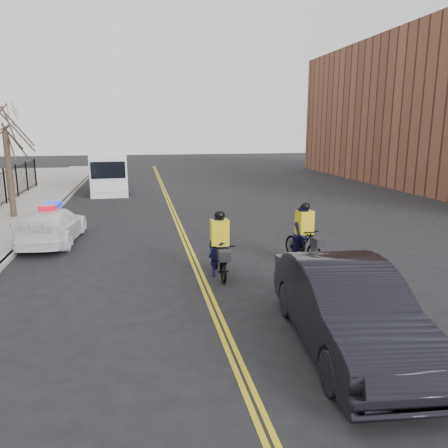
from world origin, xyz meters
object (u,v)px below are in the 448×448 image
cyclist_near (220,253)px  cargo_van (109,173)px  dark_sedan (347,308)px  cyclist_far (304,239)px  police_cruiser (52,225)px

cyclist_near → cargo_van: bearing=103.2°
dark_sedan → cyclist_far: size_ratio=2.55×
dark_sedan → cyclist_far: cyclist_far is taller
police_cruiser → dark_sedan: size_ratio=0.91×
dark_sedan → cyclist_near: 5.03m
cargo_van → cyclist_far: bearing=-70.4°
police_cruiser → cyclist_far: 9.41m
dark_sedan → cargo_van: size_ratio=0.82×
cargo_van → cyclist_near: (4.21, -18.26, -0.59)m
police_cruiser → dark_sedan: 12.06m
cargo_van → cyclist_far: 18.85m
cargo_van → cyclist_far: size_ratio=3.10×
cyclist_near → dark_sedan: bearing=-70.5°
cyclist_far → dark_sedan: bearing=-118.2°
dark_sedan → cyclist_near: bearing=114.5°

